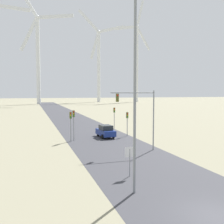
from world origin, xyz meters
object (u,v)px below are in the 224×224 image
object	(u,v)px
wind_turbine_center	(38,51)
traffic_light_post_mid_left	(71,120)
stop_sign_near	(130,156)
car_approaching	(106,131)
wind_turbine_far_right	(137,57)
wind_turbine_right	(99,59)
traffic_light_post_near_right	(127,119)
traffic_light_post_mid_right	(114,113)
traffic_light_post_near_left	(74,119)
traffic_light_mast_overhead	(140,108)
streetlamp	(135,75)

from	to	relation	value
wind_turbine_center	traffic_light_post_mid_left	bearing A→B (deg)	-89.69
stop_sign_near	car_approaching	world-z (taller)	stop_sign_near
wind_turbine_far_right	wind_turbine_right	bearing A→B (deg)	164.83
traffic_light_post_near_right	traffic_light_post_mid_right	bearing A→B (deg)	85.56
stop_sign_near	traffic_light_post_mid_right	distance (m)	27.61
traffic_light_post_near_left	traffic_light_post_mid_right	distance (m)	13.41
wind_turbine_right	wind_turbine_far_right	distance (m)	26.18
traffic_light_post_mid_left	traffic_light_mast_overhead	distance (m)	10.50
streetlamp	wind_turbine_center	distance (m)	141.09
car_approaching	traffic_light_post_near_right	bearing A→B (deg)	2.18
traffic_light_post_near_left	traffic_light_post_mid_left	world-z (taller)	traffic_light_post_near_left
stop_sign_near	wind_turbine_center	distance (m)	138.99
traffic_light_mast_overhead	car_approaching	size ratio (longest dim) A/B	1.62
streetlamp	traffic_light_post_near_right	distance (m)	23.19
stop_sign_near	traffic_light_mast_overhead	size ratio (longest dim) A/B	0.34
traffic_light_post_mid_left	traffic_light_post_mid_right	world-z (taller)	traffic_light_post_mid_left
traffic_light_post_near_right	traffic_light_post_mid_right	size ratio (longest dim) A/B	0.95
traffic_light_mast_overhead	wind_turbine_center	xyz separation A→B (m)	(-7.33, 127.88, 24.94)
traffic_light_post_near_left	wind_turbine_right	world-z (taller)	wind_turbine_right
streetlamp	traffic_light_post_near_right	xyz separation A→B (m)	(7.51, 21.34, -5.11)
streetlamp	traffic_light_post_near_right	world-z (taller)	streetlamp
wind_turbine_right	wind_turbine_far_right	world-z (taller)	wind_turbine_far_right
streetlamp	stop_sign_near	bearing A→B (deg)	73.98
traffic_light_mast_overhead	wind_turbine_right	xyz separation A→B (m)	(33.15, 148.09, 24.21)
stop_sign_near	traffic_light_mast_overhead	xyz separation A→B (m)	(4.36, 8.19, 3.25)
traffic_light_post_near_right	wind_turbine_center	bearing A→B (deg)	94.62
traffic_light_post_mid_right	wind_turbine_far_right	size ratio (longest dim) A/B	0.06
traffic_light_post_near_left	traffic_light_post_near_right	world-z (taller)	traffic_light_post_near_left
traffic_light_post_near_left	wind_turbine_right	distance (m)	147.32
wind_turbine_center	wind_turbine_far_right	size ratio (longest dim) A/B	0.95
wind_turbine_far_right	traffic_light_post_near_right	bearing A→B (deg)	-113.14
stop_sign_near	traffic_light_post_near_left	bearing A→B (deg)	96.16
traffic_light_post_mid_left	wind_turbine_right	bearing A→B (deg)	74.14
traffic_light_post_mid_right	car_approaching	xyz separation A→B (m)	(-4.13, -8.69, -1.92)
car_approaching	wind_turbine_center	world-z (taller)	wind_turbine_center
traffic_light_post_near_left	wind_turbine_center	bearing A→B (deg)	90.56
traffic_light_mast_overhead	traffic_light_post_mid_right	bearing A→B (deg)	81.14
wind_turbine_center	traffic_light_post_near_right	bearing A→B (deg)	-85.38
stop_sign_near	wind_turbine_right	world-z (taller)	wind_turbine_right
traffic_light_post_near_right	traffic_light_post_mid_left	xyz separation A→B (m)	(-8.89, -2.01, 0.29)
wind_turbine_center	traffic_light_post_mid_right	bearing A→B (deg)	-84.68
streetlamp	stop_sign_near	world-z (taller)	streetlamp
stop_sign_near	traffic_light_post_mid_left	distance (m)	16.28
traffic_light_post_near_right	traffic_light_post_mid_right	world-z (taller)	traffic_light_post_mid_right
stop_sign_near	traffic_light_post_near_left	world-z (taller)	traffic_light_post_near_left
traffic_light_post_near_right	car_approaching	distance (m)	3.89
stop_sign_near	traffic_light_post_near_right	world-z (taller)	traffic_light_post_near_right
stop_sign_near	car_approaching	distance (m)	18.22
streetlamp	traffic_light_post_mid_left	world-z (taller)	streetlamp
traffic_light_post_mid_left	car_approaching	size ratio (longest dim) A/B	0.96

